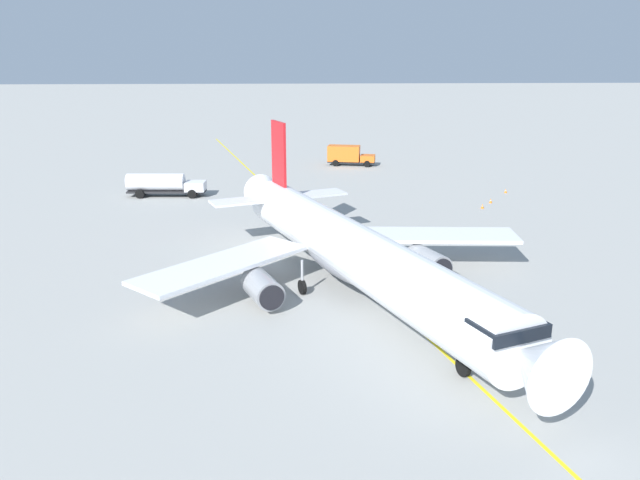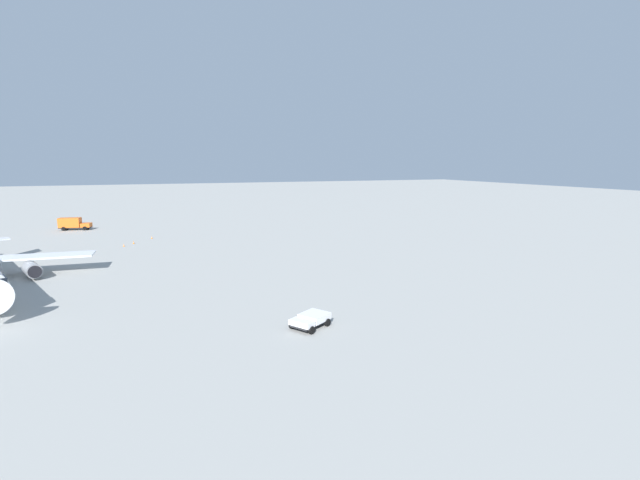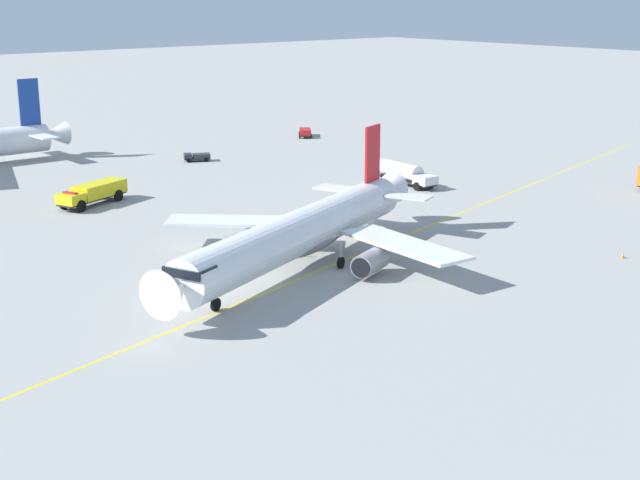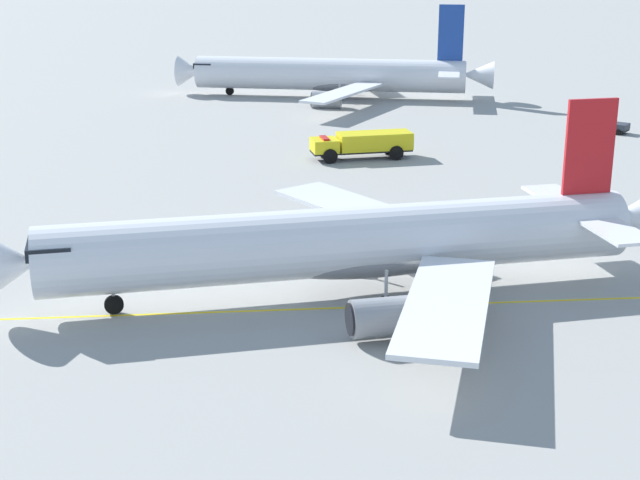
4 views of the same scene
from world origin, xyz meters
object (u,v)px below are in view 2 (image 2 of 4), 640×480
(safety_cone_mid, at_px, (134,242))
(safety_cone_far, at_px, (152,237))
(catering_truck_truck, at_px, (73,223))
(pushback_tug_truck, at_px, (311,319))
(safety_cone_near, at_px, (124,245))

(safety_cone_mid, relative_size, safety_cone_far, 1.00)
(catering_truck_truck, height_order, safety_cone_far, catering_truck_truck)
(safety_cone_far, bearing_deg, catering_truck_truck, 131.30)
(pushback_tug_truck, xyz_separation_m, safety_cone_far, (-14.90, 63.72, -0.53))
(pushback_tug_truck, height_order, safety_cone_far, pushback_tug_truck)
(catering_truck_truck, relative_size, safety_cone_near, 14.02)
(safety_cone_near, bearing_deg, pushback_tug_truck, -69.96)
(safety_cone_far, bearing_deg, safety_cone_near, -123.90)
(pushback_tug_truck, height_order, safety_cone_mid, pushback_tug_truck)
(safety_cone_near, xyz_separation_m, safety_cone_far, (5.40, 8.04, 0.00))
(pushback_tug_truck, bearing_deg, safety_cone_mid, -104.96)
(pushback_tug_truck, relative_size, safety_cone_far, 8.69)
(pushback_tug_truck, bearing_deg, safety_cone_far, -109.40)
(pushback_tug_truck, relative_size, safety_cone_mid, 8.69)
(catering_truck_truck, xyz_separation_m, safety_cone_mid, (14.76, -26.30, -1.38))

